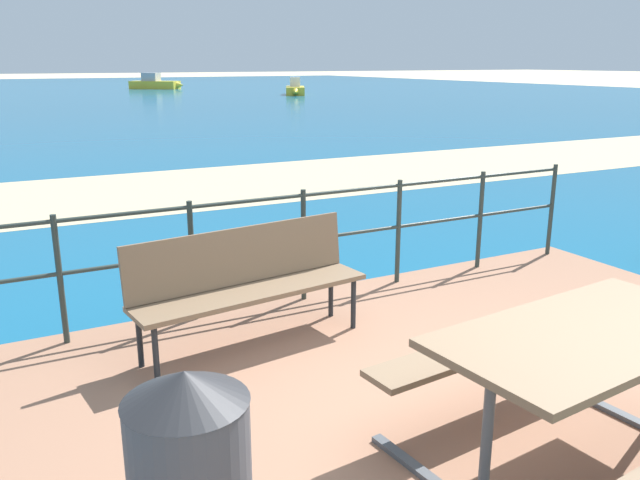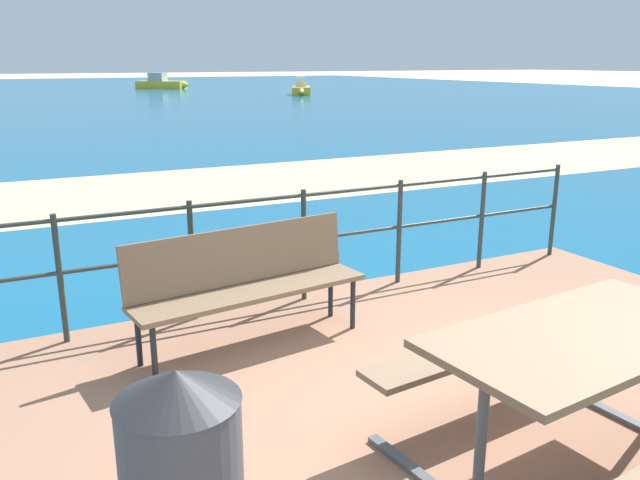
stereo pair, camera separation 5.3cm
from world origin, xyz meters
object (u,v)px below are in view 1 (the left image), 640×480
(park_bench, at_px, (247,277))
(picnic_table, at_px, (586,365))
(boat_near, at_px, (155,83))
(boat_mid, at_px, (295,89))

(park_bench, bearing_deg, picnic_table, -75.37)
(boat_near, height_order, boat_mid, boat_near)
(picnic_table, bearing_deg, boat_mid, 60.97)
(picnic_table, relative_size, boat_near, 0.45)
(picnic_table, distance_m, park_bench, 2.40)
(park_bench, distance_m, boat_near, 47.99)
(picnic_table, height_order, boat_mid, boat_mid)
(picnic_table, xyz_separation_m, boat_mid, (15.62, 35.92, -0.31))
(boat_near, bearing_deg, park_bench, -64.25)
(boat_near, xyz_separation_m, boat_mid, (5.67, -13.06, -0.08))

